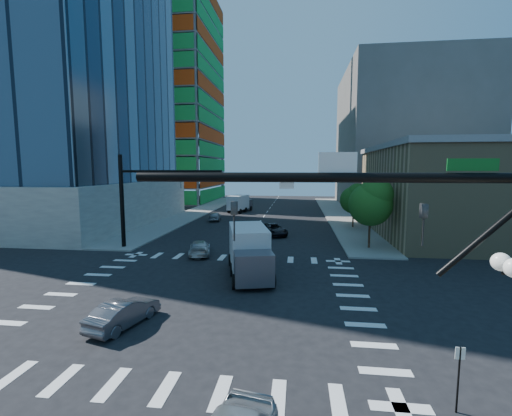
# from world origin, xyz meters

# --- Properties ---
(ground) EXTENTS (160.00, 160.00, 0.00)m
(ground) POSITION_xyz_m (0.00, 0.00, 0.00)
(ground) COLOR black
(ground) RESTS_ON ground
(road_markings) EXTENTS (20.00, 20.00, 0.01)m
(road_markings) POSITION_xyz_m (0.00, 0.00, 0.01)
(road_markings) COLOR silver
(road_markings) RESTS_ON ground
(sidewalk_ne) EXTENTS (5.00, 60.00, 0.15)m
(sidewalk_ne) POSITION_xyz_m (12.50, 40.00, 0.07)
(sidewalk_ne) COLOR gray
(sidewalk_ne) RESTS_ON ground
(sidewalk_nw) EXTENTS (5.00, 60.00, 0.15)m
(sidewalk_nw) POSITION_xyz_m (-12.50, 40.00, 0.07)
(sidewalk_nw) COLOR gray
(sidewalk_nw) RESTS_ON ground
(construction_building) EXTENTS (25.16, 34.50, 70.60)m
(construction_building) POSITION_xyz_m (-27.41, 61.93, 24.61)
(construction_building) COLOR slate
(construction_building) RESTS_ON ground
(commercial_building) EXTENTS (20.50, 22.50, 10.60)m
(commercial_building) POSITION_xyz_m (25.00, 22.00, 5.31)
(commercial_building) COLOR tan
(commercial_building) RESTS_ON ground
(bg_building_ne) EXTENTS (24.00, 30.00, 28.00)m
(bg_building_ne) POSITION_xyz_m (27.00, 55.00, 14.00)
(bg_building_ne) COLOR #5C5953
(bg_building_ne) RESTS_ON ground
(signal_mast_nw) EXTENTS (10.20, 0.40, 9.00)m
(signal_mast_nw) POSITION_xyz_m (-10.00, 11.50, 5.49)
(signal_mast_nw) COLOR black
(signal_mast_nw) RESTS_ON sidewalk_nw
(tree_south) EXTENTS (4.16, 4.16, 6.82)m
(tree_south) POSITION_xyz_m (12.63, 13.90, 4.69)
(tree_south) COLOR #382316
(tree_south) RESTS_ON sidewalk_ne
(tree_north) EXTENTS (3.54, 3.52, 5.78)m
(tree_north) POSITION_xyz_m (12.93, 25.90, 3.99)
(tree_north) COLOR #382316
(tree_north) RESTS_ON sidewalk_ne
(no_parking_sign) EXTENTS (0.30, 0.06, 2.20)m
(no_parking_sign) POSITION_xyz_m (10.70, -9.00, 1.38)
(no_parking_sign) COLOR black
(no_parking_sign) RESTS_ON ground
(car_nb_far) EXTENTS (4.02, 5.44, 1.37)m
(car_nb_far) POSITION_xyz_m (2.75, 19.91, 0.69)
(car_nb_far) COLOR black
(car_nb_far) RESTS_ON ground
(car_sb_near) EXTENTS (2.88, 4.78, 1.30)m
(car_sb_near) POSITION_xyz_m (-3.26, 9.80, 0.65)
(car_sb_near) COLOR #BCBCBC
(car_sb_near) RESTS_ON ground
(car_sb_mid) EXTENTS (2.11, 4.14, 1.35)m
(car_sb_mid) POSITION_xyz_m (-6.85, 30.10, 0.67)
(car_sb_mid) COLOR #94969B
(car_sb_mid) RESTS_ON ground
(car_sb_cross) EXTENTS (2.39, 4.24, 1.32)m
(car_sb_cross) POSITION_xyz_m (-2.94, -4.51, 0.66)
(car_sb_cross) COLOR #535258
(car_sb_cross) RESTS_ON ground
(box_truck_near) EXTENTS (4.34, 7.12, 3.48)m
(box_truck_near) POSITION_xyz_m (2.17, 4.03, 1.54)
(box_truck_near) COLOR black
(box_truck_near) RESTS_ON ground
(box_truck_far) EXTENTS (3.95, 6.27, 3.05)m
(box_truck_far) POSITION_xyz_m (-4.88, 41.40, 1.35)
(box_truck_far) COLOR black
(box_truck_far) RESTS_ON ground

